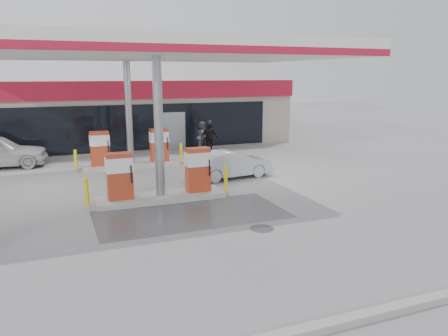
{
  "coord_description": "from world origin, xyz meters",
  "views": [
    {
      "loc": [
        -3.44,
        -12.71,
        4.39
      ],
      "look_at": [
        2.01,
        0.96,
        1.2
      ],
      "focal_mm": 35.0,
      "sensor_mm": 36.0,
      "label": 1
    }
  ],
  "objects_px": {
    "pump_island_far": "(130,152)",
    "attendant": "(203,136)",
    "pump_island_near": "(160,180)",
    "hatchback_silver": "(231,164)",
    "biker_walking": "(209,138)"
  },
  "relations": [
    {
      "from": "attendant",
      "to": "pump_island_far",
      "type": "bearing_deg",
      "value": 145.92
    },
    {
      "from": "biker_walking",
      "to": "pump_island_far",
      "type": "bearing_deg",
      "value": -162.85
    },
    {
      "from": "pump_island_far",
      "to": "biker_walking",
      "type": "height_order",
      "value": "pump_island_far"
    },
    {
      "from": "pump_island_far",
      "to": "hatchback_silver",
      "type": "xyz_separation_m",
      "value": [
        3.64,
        -3.8,
        -0.12
      ]
    },
    {
      "from": "pump_island_near",
      "to": "pump_island_far",
      "type": "distance_m",
      "value": 6.0
    },
    {
      "from": "pump_island_far",
      "to": "attendant",
      "type": "height_order",
      "value": "pump_island_far"
    },
    {
      "from": "pump_island_near",
      "to": "hatchback_silver",
      "type": "bearing_deg",
      "value": 31.15
    },
    {
      "from": "hatchback_silver",
      "to": "biker_walking",
      "type": "bearing_deg",
      "value": -17.89
    },
    {
      "from": "attendant",
      "to": "biker_walking",
      "type": "height_order",
      "value": "biker_walking"
    },
    {
      "from": "pump_island_far",
      "to": "attendant",
      "type": "bearing_deg",
      "value": 31.3
    },
    {
      "from": "pump_island_near",
      "to": "hatchback_silver",
      "type": "relative_size",
      "value": 1.44
    },
    {
      "from": "pump_island_far",
      "to": "biker_walking",
      "type": "relative_size",
      "value": 2.95
    },
    {
      "from": "hatchback_silver",
      "to": "pump_island_near",
      "type": "bearing_deg",
      "value": 114.16
    },
    {
      "from": "biker_walking",
      "to": "attendant",
      "type": "bearing_deg",
      "value": 100.02
    },
    {
      "from": "pump_island_far",
      "to": "hatchback_silver",
      "type": "relative_size",
      "value": 1.44
    }
  ]
}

